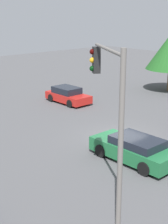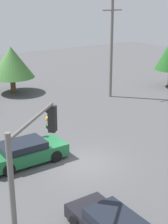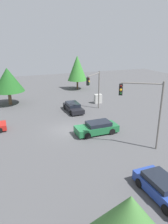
{
  "view_description": "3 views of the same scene",
  "coord_description": "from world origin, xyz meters",
  "px_view_note": "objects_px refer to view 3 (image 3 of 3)",
  "views": [
    {
      "loc": [
        -13.22,
        15.03,
        7.66
      ],
      "look_at": [
        0.96,
        2.19,
        1.93
      ],
      "focal_mm": 55.0,
      "sensor_mm": 36.0,
      "label": 1
    },
    {
      "loc": [
        -10.05,
        -14.99,
        9.35
      ],
      "look_at": [
        1.13,
        1.44,
        2.55
      ],
      "focal_mm": 55.0,
      "sensor_mm": 36.0,
      "label": 2
    },
    {
      "loc": [
        6.96,
        22.18,
        10.23
      ],
      "look_at": [
        -0.92,
        2.45,
        2.91
      ],
      "focal_mm": 35.0,
      "sensor_mm": 36.0,
      "label": 3
    }
  ],
  "objects_px": {
    "sedan_blue": "(162,188)",
    "sedan_dark": "(73,107)",
    "sedan_green": "(97,128)",
    "traffic_signal_cross": "(95,85)",
    "traffic_signal_main": "(145,103)",
    "electrical_cabinet": "(98,99)"
  },
  "relations": [
    {
      "from": "sedan_green",
      "to": "traffic_signal_main",
      "type": "xyz_separation_m",
      "value": [
        -2.54,
        4.64,
        3.83
      ]
    },
    {
      "from": "sedan_blue",
      "to": "sedan_dark",
      "type": "distance_m",
      "value": 19.1
    },
    {
      "from": "sedan_dark",
      "to": "traffic_signal_main",
      "type": "xyz_separation_m",
      "value": [
        -2.49,
        12.87,
        3.88
      ]
    },
    {
      "from": "traffic_signal_cross",
      "to": "electrical_cabinet",
      "type": "height_order",
      "value": "traffic_signal_cross"
    },
    {
      "from": "sedan_green",
      "to": "traffic_signal_main",
      "type": "distance_m",
      "value": 6.53
    },
    {
      "from": "sedan_dark",
      "to": "traffic_signal_main",
      "type": "bearing_deg",
      "value": 100.97
    },
    {
      "from": "traffic_signal_cross",
      "to": "electrical_cabinet",
      "type": "bearing_deg",
      "value": -163.37
    },
    {
      "from": "sedan_blue",
      "to": "electrical_cabinet",
      "type": "relative_size",
      "value": 3.0
    },
    {
      "from": "traffic_signal_cross",
      "to": "traffic_signal_main",
      "type": "bearing_deg",
      "value": 47.6
    },
    {
      "from": "electrical_cabinet",
      "to": "traffic_signal_cross",
      "type": "bearing_deg",
      "value": 57.34
    },
    {
      "from": "sedan_green",
      "to": "sedan_dark",
      "type": "bearing_deg",
      "value": -0.34
    },
    {
      "from": "traffic_signal_main",
      "to": "traffic_signal_cross",
      "type": "height_order",
      "value": "traffic_signal_main"
    },
    {
      "from": "traffic_signal_main",
      "to": "electrical_cabinet",
      "type": "height_order",
      "value": "traffic_signal_main"
    },
    {
      "from": "sedan_green",
      "to": "traffic_signal_cross",
      "type": "bearing_deg",
      "value": -22.05
    },
    {
      "from": "traffic_signal_main",
      "to": "electrical_cabinet",
      "type": "bearing_deg",
      "value": -68.03
    },
    {
      "from": "sedan_green",
      "to": "sedan_dark",
      "type": "height_order",
      "value": "sedan_green"
    },
    {
      "from": "sedan_green",
      "to": "electrical_cabinet",
      "type": "xyz_separation_m",
      "value": [
        -5.13,
        -10.62,
        0.07
      ]
    },
    {
      "from": "sedan_green",
      "to": "sedan_dark",
      "type": "relative_size",
      "value": 1.06
    },
    {
      "from": "traffic_signal_main",
      "to": "electrical_cabinet",
      "type": "distance_m",
      "value": 15.92
    },
    {
      "from": "sedan_green",
      "to": "sedan_dark",
      "type": "xyz_separation_m",
      "value": [
        -0.05,
        -8.23,
        -0.06
      ]
    },
    {
      "from": "traffic_signal_main",
      "to": "sedan_blue",
      "type": "bearing_deg",
      "value": 97.78
    },
    {
      "from": "sedan_blue",
      "to": "traffic_signal_cross",
      "type": "height_order",
      "value": "traffic_signal_cross"
    }
  ]
}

